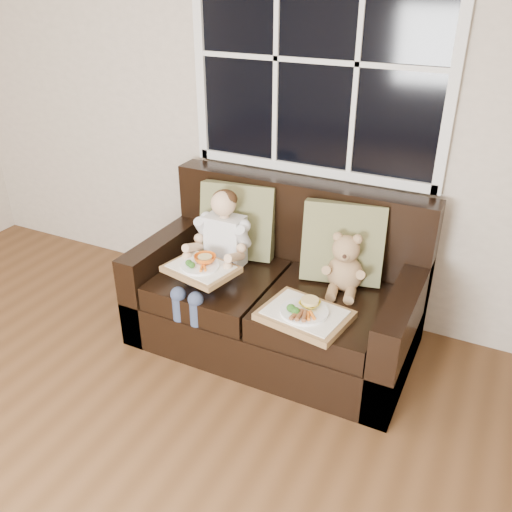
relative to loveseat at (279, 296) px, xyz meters
The scene contains 8 objects.
window_back 1.42m from the loveseat, 90.00° to the left, with size 1.62×0.04×1.37m.
loveseat is the anchor object (origin of this frame).
pillow_left 0.55m from the loveseat, 157.26° to the left, with size 0.51×0.31×0.49m.
pillow_right 0.53m from the loveseat, 24.16° to the left, with size 0.51×0.32×0.49m.
child 0.49m from the loveseat, 162.48° to the right, with size 0.34×0.58×0.78m.
teddy_bear 0.49m from the loveseat, ahead, with size 0.24×0.30×0.37m.
tray_left 0.55m from the loveseat, 140.08° to the right, with size 0.45×0.38×0.09m.
tray_right 0.50m from the loveseat, 48.92° to the right, with size 0.51×0.41×0.10m.
Camera 1 is at (1.83, -0.62, 2.12)m, focal length 38.00 mm.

